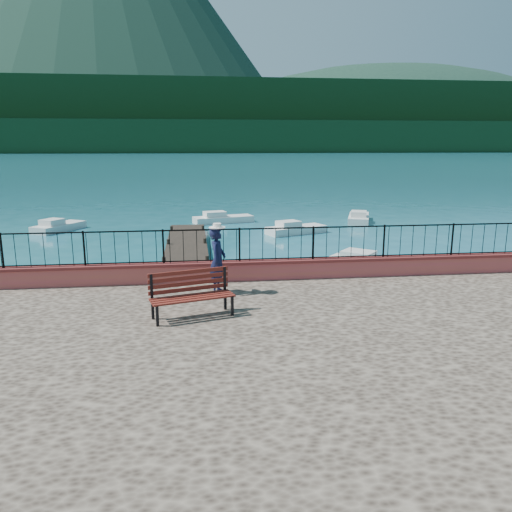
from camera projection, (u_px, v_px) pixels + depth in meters
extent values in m
plane|color=#19596B|center=(268.00, 372.00, 11.53)|extent=(2000.00, 2000.00, 0.00)
cube|color=#A54F3B|center=(250.00, 270.00, 14.79)|extent=(28.00, 0.46, 0.58)
cube|color=black|center=(250.00, 245.00, 14.62)|extent=(27.00, 0.05, 0.95)
cube|color=#2D231C|center=(186.00, 255.00, 22.87)|extent=(2.00, 16.00, 0.30)
cube|color=black|center=(194.00, 137.00, 299.90)|extent=(900.00, 60.00, 18.00)
cube|color=black|center=(193.00, 119.00, 355.11)|extent=(900.00, 120.00, 44.00)
ellipsoid|color=#142D23|center=(384.00, 148.00, 580.29)|extent=(448.00, 384.00, 180.00)
cube|color=black|center=(193.00, 307.00, 11.56)|extent=(2.01, 1.10, 0.48)
cube|color=maroon|center=(189.00, 282.00, 11.71)|extent=(1.87, 0.61, 0.59)
imported|color=#111534|center=(218.00, 261.00, 13.35)|extent=(0.60, 0.75, 1.78)
cylinder|color=white|center=(217.00, 226.00, 13.14)|extent=(0.44, 0.44, 0.12)
cube|color=silver|center=(31.00, 279.00, 17.96)|extent=(3.83, 1.61, 0.80)
cube|color=silver|center=(370.00, 261.00, 20.62)|extent=(3.55, 3.36, 0.80)
cube|color=silver|center=(296.00, 227.00, 29.20)|extent=(3.77, 2.50, 0.80)
cube|color=silver|center=(59.00, 224.00, 30.12)|extent=(2.81, 3.54, 0.80)
cube|color=silver|center=(223.00, 217.00, 33.24)|extent=(4.14, 2.25, 0.80)
cube|color=silver|center=(359.00, 216.00, 33.71)|extent=(2.51, 4.01, 0.80)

